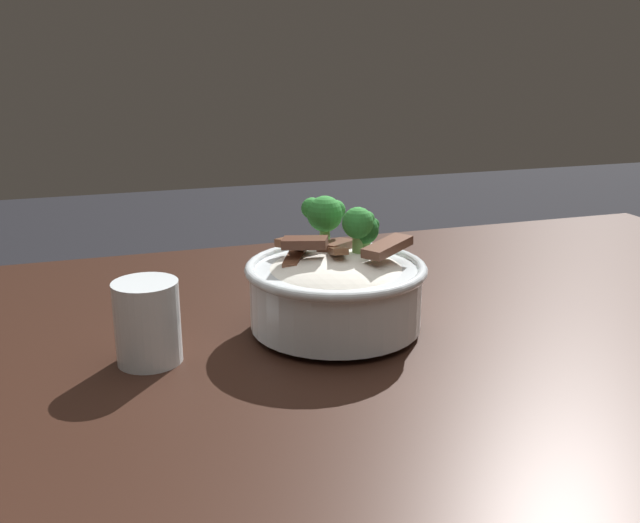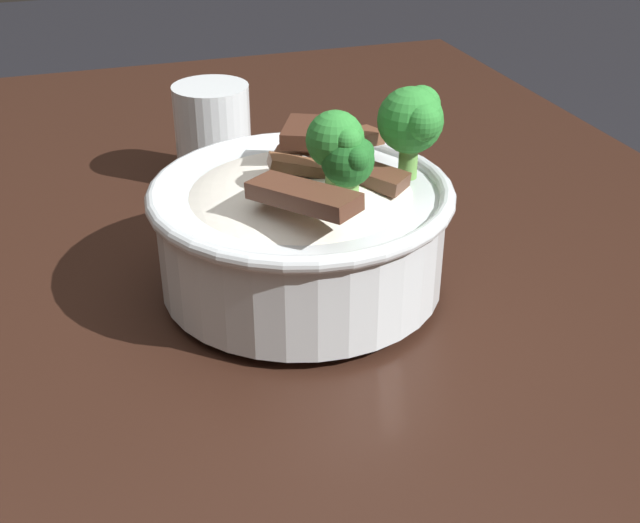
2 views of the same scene
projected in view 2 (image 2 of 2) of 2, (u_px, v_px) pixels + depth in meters
dining_table at (187, 514)px, 0.59m from camera, size 1.43×1.06×0.77m
rice_bowl at (305, 220)px, 0.59m from camera, size 0.22×0.22×0.15m
drinking_glass at (214, 140)px, 0.78m from camera, size 0.07×0.07×0.09m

